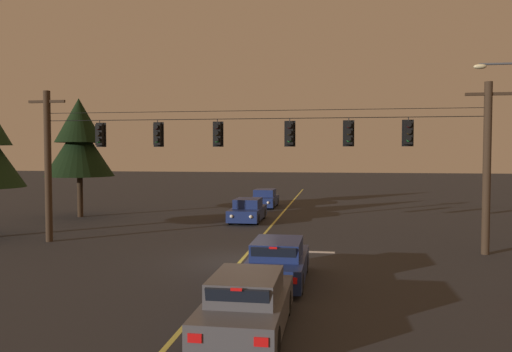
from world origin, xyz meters
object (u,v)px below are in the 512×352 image
(traffic_light_left_inner, at_px, (157,134))
(car_oncoming_lead, at_px, (248,211))
(traffic_light_right_inner, at_px, (290,133))
(traffic_light_far_right, at_px, (408,133))
(car_oncoming_trailing, at_px, (265,199))
(tree_verge_near, at_px, (79,141))
(traffic_light_rightmost, at_px, (349,133))
(car_waiting_near_lane, at_px, (278,262))
(car_waiting_second_near, at_px, (247,305))
(traffic_light_centre, at_px, (217,134))
(traffic_light_leftmost, at_px, (100,135))

(traffic_light_left_inner, height_order, car_oncoming_lead, traffic_light_left_inner)
(traffic_light_right_inner, xyz_separation_m, traffic_light_far_right, (4.97, 0.00, 0.00))
(car_oncoming_trailing, bearing_deg, traffic_light_left_inner, -98.91)
(car_oncoming_trailing, distance_m, tree_verge_near, 14.21)
(traffic_light_left_inner, distance_m, traffic_light_rightmost, 8.49)
(traffic_light_far_right, bearing_deg, car_oncoming_lead, 134.54)
(car_waiting_near_lane, height_order, car_waiting_second_near, same)
(car_oncoming_lead, bearing_deg, tree_verge_near, 177.73)
(traffic_light_far_right, bearing_deg, traffic_light_centre, 180.00)
(car_waiting_second_near, height_order, tree_verge_near, tree_verge_near)
(traffic_light_leftmost, xyz_separation_m, traffic_light_right_inner, (8.75, 0.00, 0.00))
(traffic_light_centre, relative_size, traffic_light_far_right, 1.00)
(tree_verge_near, bearing_deg, car_oncoming_lead, -2.27)
(traffic_light_left_inner, bearing_deg, traffic_light_right_inner, 0.00)
(car_waiting_second_near, xyz_separation_m, tree_verge_near, (-14.44, 19.20, 4.30))
(traffic_light_centre, distance_m, traffic_light_rightmost, 5.72)
(car_oncoming_lead, xyz_separation_m, car_oncoming_trailing, (-0.08, 8.17, 0.00))
(traffic_light_leftmost, bearing_deg, tree_verge_near, 123.07)
(traffic_light_leftmost, height_order, car_waiting_second_near, traffic_light_leftmost)
(traffic_light_left_inner, distance_m, car_oncoming_lead, 9.84)
(traffic_light_centre, bearing_deg, traffic_light_leftmost, 180.00)
(car_oncoming_lead, distance_m, car_oncoming_trailing, 8.17)
(traffic_light_left_inner, xyz_separation_m, traffic_light_far_right, (10.94, 0.00, 0.00))
(traffic_light_rightmost, xyz_separation_m, traffic_light_far_right, (2.45, 0.00, 0.00))
(traffic_light_left_inner, height_order, car_oncoming_trailing, traffic_light_left_inner)
(traffic_light_rightmost, bearing_deg, traffic_light_leftmost, 180.00)
(traffic_light_centre, height_order, car_waiting_near_lane, traffic_light_centre)
(car_waiting_near_lane, distance_m, tree_verge_near, 21.08)
(traffic_light_left_inner, bearing_deg, car_oncoming_trailing, 81.09)
(car_waiting_second_near, bearing_deg, traffic_light_left_inner, 119.67)
(car_oncoming_trailing, relative_size, car_waiting_second_near, 1.02)
(car_oncoming_trailing, distance_m, car_waiting_second_near, 27.12)
(traffic_light_centre, distance_m, car_waiting_second_near, 11.67)
(traffic_light_far_right, height_order, car_oncoming_trailing, traffic_light_far_right)
(car_waiting_second_near, bearing_deg, tree_verge_near, 126.94)
(traffic_light_left_inner, xyz_separation_m, car_oncoming_trailing, (2.60, 16.56, -4.38))
(traffic_light_far_right, distance_m, tree_verge_near, 21.38)
(traffic_light_rightmost, relative_size, car_oncoming_trailing, 0.28)
(traffic_light_centre, relative_size, car_oncoming_trailing, 0.28)
(traffic_light_rightmost, bearing_deg, car_waiting_second_near, -104.02)
(traffic_light_centre, height_order, car_oncoming_trailing, traffic_light_centre)
(traffic_light_rightmost, xyz_separation_m, tree_verge_near, (-17.02, 8.84, -0.08))
(traffic_light_left_inner, relative_size, car_waiting_near_lane, 0.28)
(traffic_light_right_inner, height_order, tree_verge_near, tree_verge_near)
(traffic_light_far_right, distance_m, car_oncoming_lead, 12.57)
(traffic_light_left_inner, distance_m, traffic_light_far_right, 10.94)
(car_oncoming_trailing, bearing_deg, tree_verge_near, -145.24)
(traffic_light_leftmost, relative_size, car_oncoming_lead, 0.28)
(traffic_light_far_right, relative_size, car_waiting_near_lane, 0.28)
(car_waiting_near_lane, bearing_deg, traffic_light_leftmost, 147.25)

